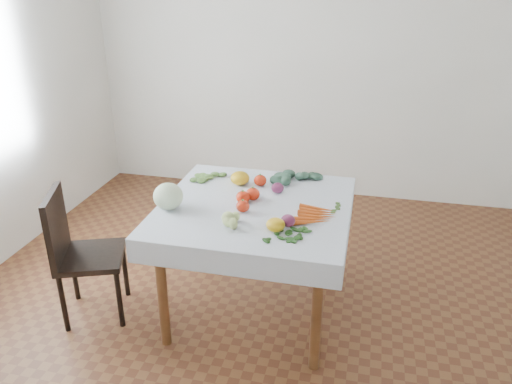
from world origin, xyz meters
The scene contains 19 objects.
ground centered at (0.00, 0.00, 0.00)m, with size 4.00×4.00×0.00m, color brown.
back_wall centered at (0.00, 2.00, 1.35)m, with size 4.00×0.04×2.70m, color white.
table centered at (0.00, 0.00, 0.65)m, with size 1.00×1.00×0.75m.
tablecloth centered at (0.00, 0.00, 0.75)m, with size 1.12×1.12×0.01m, color white.
chair centered at (-1.06, -0.29, 0.49)m, with size 0.50×0.50×0.85m.
cabbage centered at (-0.48, -0.17, 0.83)m, with size 0.17×0.17×0.16m, color silver.
tomato_a centered at (-0.03, 0.07, 0.79)m, with size 0.09×0.09×0.08m, color red.
tomato_b centered at (-0.03, 0.29, 0.79)m, with size 0.08×0.08×0.07m, color red.
tomato_c centered at (-0.08, 0.01, 0.79)m, with size 0.08×0.08×0.07m, color red.
tomato_d centered at (-0.05, -0.11, 0.79)m, with size 0.08×0.08×0.07m, color red.
heirloom_back centered at (-0.17, 0.28, 0.80)m, with size 0.12×0.12×0.09m, color gold.
heirloom_front centered at (0.18, -0.29, 0.79)m, with size 0.10×0.10×0.07m, color gold.
onion_a centered at (0.10, 0.20, 0.79)m, with size 0.08×0.08×0.07m, color #5C1A41.
onion_b centered at (0.24, -0.23, 0.79)m, with size 0.08×0.08×0.07m, color #5C1A41.
tomatillo_cluster centered at (-0.09, -0.27, 0.78)m, with size 0.14×0.14×0.05m.
carrot_bunch centered at (0.38, -0.09, 0.77)m, with size 0.22×0.25×0.03m.
kale_bunch centered at (0.19, 0.41, 0.78)m, with size 0.32×0.31×0.05m.
basil_bunch centered at (0.26, -0.33, 0.76)m, with size 0.25×0.18×0.01m.
dill_bunch centered at (-0.41, 0.33, 0.77)m, with size 0.24×0.20×0.02m.
Camera 1 is at (0.61, -2.62, 2.03)m, focal length 35.00 mm.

